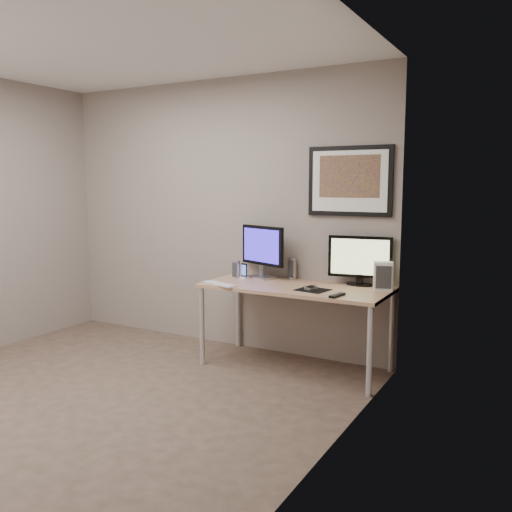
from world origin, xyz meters
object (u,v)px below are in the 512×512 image
(fan_unit, at_px, (383,276))
(monitor_tv, at_px, (360,259))
(keyboard, at_px, (219,284))
(desk, at_px, (295,293))
(phone_dock, at_px, (244,271))
(monitor_large, at_px, (262,249))
(speaker_left, at_px, (237,269))
(speaker_right, at_px, (292,269))
(framed_art, at_px, (350,181))

(fan_unit, bearing_deg, monitor_tv, 135.86)
(keyboard, bearing_deg, desk, 43.84)
(phone_dock, bearing_deg, monitor_tv, 19.81)
(monitor_large, distance_m, phone_dock, 0.26)
(monitor_tv, xyz_separation_m, fan_unit, (0.24, -0.11, -0.11))
(speaker_left, relative_size, fan_unit, 0.67)
(speaker_right, xyz_separation_m, fan_unit, (0.88, -0.13, 0.02))
(monitor_tv, bearing_deg, speaker_right, 169.61)
(speaker_left, height_order, speaker_right, speaker_right)
(speaker_left, bearing_deg, speaker_right, 34.27)
(speaker_left, xyz_separation_m, fan_unit, (1.36, 0.07, 0.04))
(monitor_tv, xyz_separation_m, phone_dock, (-1.04, -0.18, -0.16))
(speaker_right, distance_m, keyboard, 0.73)
(monitor_tv, relative_size, speaker_right, 2.85)
(desk, relative_size, keyboard, 4.17)
(desk, relative_size, speaker_right, 8.40)
(framed_art, height_order, fan_unit, framed_art)
(desk, xyz_separation_m, keyboard, (-0.60, -0.28, 0.07))
(keyboard, bearing_deg, speaker_left, 115.54)
(speaker_left, height_order, keyboard, speaker_left)
(desk, relative_size, speaker_left, 10.07)
(framed_art, distance_m, speaker_left, 1.30)
(phone_dock, bearing_deg, speaker_left, -164.24)
(desk, relative_size, framed_art, 2.13)
(speaker_left, height_order, phone_dock, speaker_left)
(monitor_large, height_order, keyboard, monitor_large)
(monitor_tv, relative_size, keyboard, 1.42)
(speaker_left, bearing_deg, monitor_large, 37.95)
(desk, xyz_separation_m, framed_art, (0.35, 0.33, 0.96))
(desk, distance_m, speaker_left, 0.66)
(monitor_tv, distance_m, speaker_right, 0.66)
(phone_dock, bearing_deg, keyboard, -84.63)
(desk, distance_m, monitor_tv, 0.62)
(speaker_right, distance_m, fan_unit, 0.89)
(desk, xyz_separation_m, fan_unit, (0.71, 0.17, 0.18))
(desk, distance_m, keyboard, 0.66)
(monitor_large, xyz_separation_m, monitor_tv, (0.91, 0.07, -0.04))
(desk, xyz_separation_m, phone_dock, (-0.57, 0.10, 0.14))
(speaker_right, bearing_deg, monitor_large, -158.63)
(desk, bearing_deg, speaker_right, 119.31)
(speaker_right, height_order, keyboard, speaker_right)
(monitor_tv, distance_m, keyboard, 1.23)
(framed_art, distance_m, keyboard, 1.43)
(monitor_large, bearing_deg, keyboard, -88.92)
(phone_dock, bearing_deg, framed_art, 24.45)
(speaker_right, height_order, phone_dock, speaker_right)
(speaker_left, bearing_deg, keyboard, -72.65)
(monitor_large, bearing_deg, speaker_right, 40.88)
(monitor_tv, distance_m, speaker_left, 1.14)
(desk, distance_m, fan_unit, 0.75)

